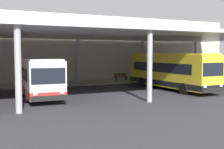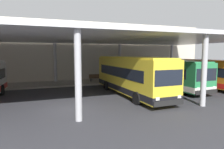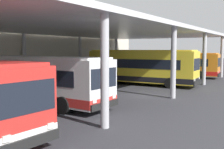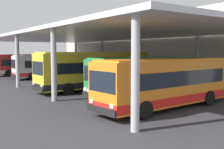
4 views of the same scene
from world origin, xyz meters
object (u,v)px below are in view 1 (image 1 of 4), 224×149
bus_middle_bay (170,71)px  bus_far_bay (201,70)px  bus_second_bay (38,76)px  bench_waiting (121,76)px

bus_middle_bay → bus_far_bay: size_ratio=1.08×
bus_second_bay → bench_waiting: 14.14m
bus_middle_bay → bus_second_bay: bearing=174.8°
bus_second_bay → bench_waiting: (11.84, 7.67, -0.99)m
bench_waiting → bus_far_bay: bearing=-48.5°
bus_middle_bay → bench_waiting: bus_middle_bay is taller
bus_second_bay → bus_far_bay: bearing=1.4°
bus_middle_bay → bench_waiting: (-0.90, 8.83, -1.18)m
bus_second_bay → bench_waiting: bus_second_bay is taller
bus_second_bay → bus_middle_bay: bearing=-5.2°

